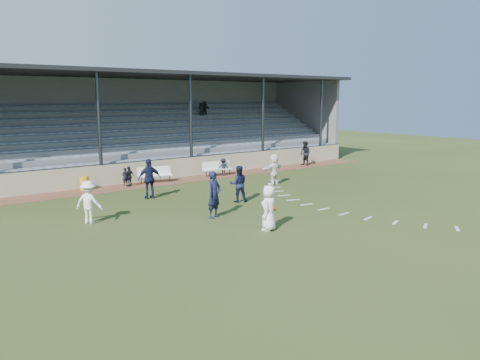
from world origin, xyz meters
The scene contains 19 objects.
ground centered at (0.00, 0.00, 0.00)m, with size 90.00×90.00×0.00m, color #303E19.
cinder_track centered at (0.00, 10.50, 0.01)m, with size 34.00×2.00×0.02m, color brown.
retaining_wall centered at (0.00, 11.55, 0.60)m, with size 34.00×0.18×1.20m, color tan.
bench_left centered at (-0.14, 10.68, 0.58)m, with size 2.04×0.90×0.95m.
bench_right centered at (4.20, 10.50, 0.58)m, with size 2.03×0.65×0.95m.
trash_bin centered at (-4.27, 10.87, 0.40)m, with size 0.48×0.48×0.76m, color gold.
football centered at (0.85, 1.20, 0.10)m, with size 0.20×0.20×0.20m, color #E8400D.
player_white_lead centered at (-1.35, -1.08, 0.87)m, with size 0.85×0.55×1.74m, color white.
player_navy_lead centered at (-1.94, 1.72, 0.99)m, with size 0.72×0.47×1.98m, color black.
player_navy_mid centered at (0.71, 3.56, 0.89)m, with size 0.86×0.67×1.77m, color black.
player_white_wing centered at (-6.43, 4.02, 0.87)m, with size 1.12×0.64×1.74m, color white.
player_navy_wing centered at (-2.37, 6.84, 1.01)m, with size 1.18×0.49×2.01m, color black.
player_white_back centered at (5.16, 6.05, 0.89)m, with size 1.66×0.53×1.79m, color white.
official centered at (12.06, 10.38, 0.93)m, with size 0.88×0.69×1.81m, color black.
sub_left_near centered at (-2.00, 10.72, 0.55)m, with size 0.39×0.25×1.06m, color black.
sub_left_far centered at (-1.85, 10.44, 0.60)m, with size 0.68×0.28×1.16m, color black.
sub_right centered at (4.61, 10.37, 0.58)m, with size 0.72×0.41×1.12m, color black.
grandstand centered at (0.00, 16.26, 2.20)m, with size 34.60×9.00×6.61m.
penalty_arc centered at (4.12, 0.00, 0.01)m, with size 3.89×14.63×0.01m.
Camera 1 is at (-12.63, -14.15, 4.96)m, focal length 35.00 mm.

